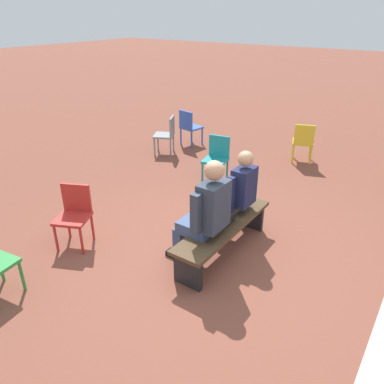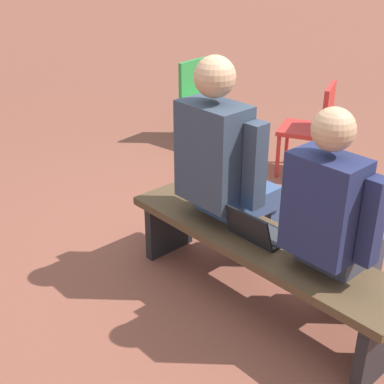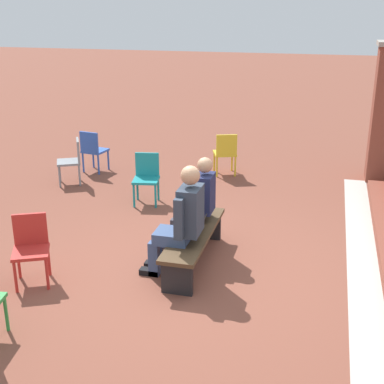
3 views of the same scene
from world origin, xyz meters
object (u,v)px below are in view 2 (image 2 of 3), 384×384
Objects in this scene: person_student at (334,221)px; person_adult at (227,168)px; bench at (258,252)px; plastic_chair_mid_courtyard at (313,124)px; laptop at (257,231)px; plastic_chair_near_bench_right at (201,97)px.

person_student is 0.92× the size of person_adult.
bench is 1.36× the size of person_student.
person_student is 2.20m from plastic_chair_mid_courtyard.
person_adult is (0.34, -0.07, 0.40)m from bench.
laptop is at bearing 165.83° from person_adult.
plastic_chair_mid_courtyard reaches higher than laptop.
plastic_chair_near_bench_right reaches higher than bench.
plastic_chair_near_bench_right reaches higher than laptop.
plastic_chair_mid_courtyard reaches higher than bench.
plastic_chair_near_bench_right is (1.89, -1.57, -0.27)m from person_adult.
person_student is 1.58× the size of plastic_chair_near_bench_right.
bench is at bearing 117.54° from plastic_chair_mid_courtyard.
person_student is at bearing 149.25° from plastic_chair_near_bench_right.
plastic_chair_mid_courtyard is 1.00× the size of plastic_chair_near_bench_right.
person_adult is 1.71× the size of plastic_chair_near_bench_right.
person_student is 1.58× the size of plastic_chair_mid_courtyard.
person_student reaches higher than laptop.
plastic_chair_near_bench_right is (2.24, -1.65, 0.13)m from bench.
person_student is 0.76m from person_adult.
bench is 2.78m from plastic_chair_near_bench_right.
plastic_chair_mid_courtyard is at bearing -173.73° from plastic_chair_near_bench_right.
bench is 0.55m from person_student.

